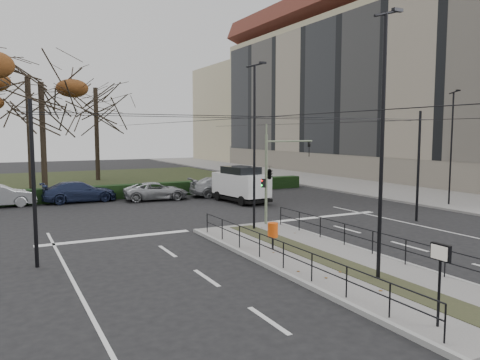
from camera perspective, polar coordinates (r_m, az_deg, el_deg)
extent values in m
plane|color=black|center=(19.83, 6.20, -8.34)|extent=(140.00, 140.00, 0.00)
cube|color=slate|center=(17.86, 10.73, -9.76)|extent=(4.40, 15.00, 0.14)
cube|color=slate|center=(47.84, 9.49, -0.03)|extent=(8.00, 90.00, 0.14)
cube|color=#242D16|center=(48.43, -21.84, -0.32)|extent=(38.00, 26.00, 0.10)
cube|color=black|center=(35.15, -19.64, -1.64)|extent=(38.00, 1.00, 1.00)
cube|color=#C2B38C|center=(55.81, 16.72, 9.80)|extent=(12.00, 52.00, 18.00)
cube|color=black|center=(51.87, 11.87, 11.25)|extent=(0.10, 50.96, 14.76)
cube|color=#53261C|center=(59.54, 19.22, 19.41)|extent=(7.09, 52.00, 4.88)
cylinder|color=black|center=(11.79, 23.72, -15.74)|extent=(0.04, 0.04, 0.90)
cylinder|color=black|center=(22.17, -4.02, -5.25)|extent=(0.04, 0.04, 0.90)
cylinder|color=black|center=(24.08, 4.98, -4.38)|extent=(0.04, 0.04, 0.90)
cylinder|color=black|center=(16.38, 5.33, -7.60)|extent=(0.04, 13.20, 0.04)
cylinder|color=black|center=(18.87, 15.90, -6.01)|extent=(0.04, 13.20, 0.04)
cylinder|color=black|center=(18.09, -23.85, -0.50)|extent=(0.14, 0.14, 6.00)
cylinder|color=black|center=(27.19, 20.91, 1.54)|extent=(0.14, 0.14, 6.00)
cylinder|color=black|center=(20.08, 4.78, 7.69)|extent=(20.00, 0.02, 0.02)
cylinder|color=black|center=(21.80, 1.94, 7.55)|extent=(20.00, 0.02, 0.02)
cylinder|color=black|center=(15.73, -0.21, 7.52)|extent=(0.02, 34.00, 0.02)
cylinder|color=black|center=(19.94, 18.09, 6.86)|extent=(0.02, 34.00, 0.02)
cylinder|color=slate|center=(23.94, 3.20, 0.05)|extent=(0.14, 0.14, 4.61)
cylinder|color=slate|center=(24.58, 6.08, 4.73)|extent=(2.83, 0.09, 0.09)
imported|color=black|center=(25.30, 8.41, 3.73)|extent=(0.18, 0.20, 0.80)
imported|color=black|center=(24.01, 3.61, 0.92)|extent=(0.97, 1.78, 0.71)
cube|color=black|center=(23.88, 2.87, -0.39)|extent=(0.19, 0.14, 0.44)
sphere|color=#FF0C0C|center=(23.82, 2.69, -0.08)|extent=(0.10, 0.10, 0.10)
sphere|color=#0CE533|center=(23.85, 2.69, -0.65)|extent=(0.10, 0.10, 0.10)
cylinder|color=black|center=(19.07, 4.01, -7.64)|extent=(0.08, 0.08, 0.53)
cylinder|color=#DF4C0D|center=(18.96, 4.03, -6.09)|extent=(0.42, 0.42, 0.58)
cylinder|color=black|center=(12.50, 23.11, -11.98)|extent=(0.07, 0.07, 1.93)
cube|color=black|center=(12.27, 23.28, -8.10)|extent=(0.10, 0.53, 0.41)
cube|color=beige|center=(12.22, 23.10, -8.14)|extent=(0.02, 0.46, 0.34)
cylinder|color=black|center=(15.32, 16.91, 3.54)|extent=(0.12, 0.12, 8.30)
cube|color=black|center=(16.10, 18.63, 19.04)|extent=(0.36, 0.15, 0.10)
cylinder|color=black|center=(22.56, 1.75, 3.87)|extent=(0.12, 0.12, 7.87)
cube|color=black|center=(23.01, 2.78, 14.09)|extent=(0.34, 0.14, 0.10)
cylinder|color=black|center=(33.48, 24.34, 3.47)|extent=(0.11, 0.11, 7.29)
cube|color=black|center=(33.90, 25.05, 9.87)|extent=(0.32, 0.13, 0.09)
imported|color=#202A4C|center=(34.58, -18.99, -1.36)|extent=(5.04, 2.15, 1.45)
imported|color=#9DA0A5|center=(34.29, -10.17, -1.34)|extent=(4.78, 2.57, 1.28)
cube|color=white|center=(32.64, 0.09, -0.53)|extent=(2.47, 4.81, 1.49)
cube|color=black|center=(32.55, 0.10, 1.04)|extent=(2.07, 2.73, 0.70)
cube|color=black|center=(32.76, 0.09, -2.18)|extent=(2.52, 4.90, 0.18)
cylinder|color=black|center=(32.10, 3.06, -2.29)|extent=(0.30, 0.68, 0.66)
cylinder|color=black|center=(30.97, 0.21, -2.58)|extent=(0.30, 0.68, 0.66)
cylinder|color=black|center=(34.54, -0.01, -1.72)|extent=(0.30, 0.68, 0.66)
cylinder|color=black|center=(33.49, -2.75, -1.96)|extent=(0.30, 0.68, 0.66)
cylinder|color=black|center=(40.71, -24.24, 5.00)|extent=(0.44, 0.44, 9.09)
ellipsoid|color=#543013|center=(40.95, -24.50, 11.37)|extent=(7.81, 7.81, 5.71)
cylinder|color=black|center=(49.16, -17.07, 5.36)|extent=(0.44, 0.44, 9.20)
cylinder|color=black|center=(39.66, -22.89, 4.72)|extent=(0.44, 0.44, 8.64)
imported|color=#9DA0A5|center=(35.86, -2.15, -0.78)|extent=(5.32, 2.66, 1.48)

